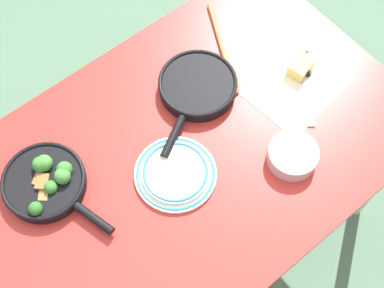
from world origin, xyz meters
name	(u,v)px	position (x,y,z in m)	size (l,w,h in m)	color
ground_plane	(192,228)	(0.00, 0.00, 0.00)	(14.00, 14.00, 0.00)	#51755B
dining_table_red	(192,159)	(0.00, 0.00, 0.67)	(1.28, 0.86, 0.75)	#B72D28
skillet_broccoli	(46,181)	(0.38, -0.16, 0.78)	(0.23, 0.35, 0.08)	black
skillet_eggs	(197,86)	(-0.13, -0.14, 0.77)	(0.35, 0.25, 0.04)	black
wooden_spoon	(225,58)	(-0.27, -0.17, 0.76)	(0.19, 0.33, 0.02)	#A87A4C
parchment_sheet	(297,85)	(-0.38, 0.04, 0.75)	(0.32, 0.26, 0.00)	silver
grater_knife	(306,78)	(-0.42, 0.04, 0.76)	(0.19, 0.21, 0.02)	silver
cheese_block	(301,67)	(-0.43, 0.01, 0.77)	(0.09, 0.07, 0.04)	#E0C15B
dinner_plate_stack	(175,173)	(0.09, 0.04, 0.76)	(0.23, 0.23, 0.03)	silver
prep_bowl_steel	(293,155)	(-0.19, 0.21, 0.77)	(0.14, 0.14, 0.05)	#B7B7BC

